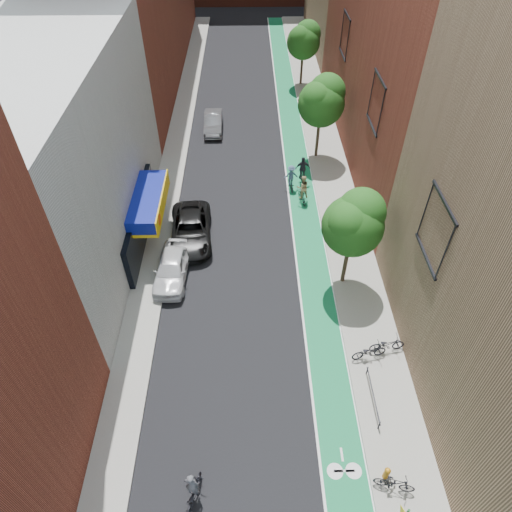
{
  "coord_description": "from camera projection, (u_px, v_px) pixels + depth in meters",
  "views": [
    {
      "loc": [
        0.07,
        -8.54,
        20.18
      ],
      "look_at": [
        0.44,
        10.78,
        1.5
      ],
      "focal_mm": 32.0,
      "sensor_mm": 36.0,
      "label": 1
    }
  ],
  "objects": [
    {
      "name": "tree_far",
      "position": [
        304.0,
        39.0,
        44.44
      ],
      "size": [
        3.3,
        3.25,
        6.21
      ],
      "color": "#332619",
      "rests_on": "ground"
    },
    {
      "name": "parked_bike_mid",
      "position": [
        395.0,
        483.0,
        18.51
      ],
      "size": [
        1.75,
        0.9,
        1.01
      ],
      "primitive_type": "imported",
      "rotation": [
        0.0,
        0.0,
        1.31
      ],
      "color": "black",
      "rests_on": "sidewalk_right"
    },
    {
      "name": "cyclist_lane_near",
      "position": [
        302.0,
        191.0,
        32.49
      ],
      "size": [
        1.0,
        1.6,
        2.13
      ],
      "rotation": [
        0.0,
        0.0,
        3.39
      ],
      "color": "black",
      "rests_on": "ground"
    },
    {
      "name": "tree_near",
      "position": [
        354.0,
        222.0,
        24.2
      ],
      "size": [
        3.4,
        3.36,
        6.42
      ],
      "color": "#332619",
      "rests_on": "ground"
    },
    {
      "name": "tree_mid",
      "position": [
        322.0,
        100.0,
        34.11
      ],
      "size": [
        3.55,
        3.53,
        6.74
      ],
      "color": "#332619",
      "rests_on": "ground"
    },
    {
      "name": "parked_car_black",
      "position": [
        191.0,
        230.0,
        29.69
      ],
      "size": [
        2.97,
        5.77,
        1.56
      ],
      "primitive_type": "imported",
      "rotation": [
        0.0,
        0.0,
        0.07
      ],
      "color": "black",
      "rests_on": "ground"
    },
    {
      "name": "building_left_white",
      "position": [
        54.0,
        162.0,
        25.9
      ],
      "size": [
        8.0,
        20.0,
        12.0
      ],
      "primitive_type": "cube",
      "color": "silver",
      "rests_on": "ground"
    },
    {
      "name": "cyclist_lead",
      "position": [
        193.0,
        491.0,
        18.29
      ],
      "size": [
        1.05,
        1.96,
        2.0
      ],
      "rotation": [
        0.0,
        0.0,
        2.91
      ],
      "color": "black",
      "rests_on": "ground"
    },
    {
      "name": "ground",
      "position": [
        251.0,
        450.0,
        20.16
      ],
      "size": [
        160.0,
        160.0,
        0.0
      ],
      "primitive_type": "plane",
      "color": "black",
      "rests_on": "ground"
    },
    {
      "name": "building_right_mid_red",
      "position": [
        419.0,
        1.0,
        31.37
      ],
      "size": [
        8.0,
        28.0,
        22.0
      ],
      "primitive_type": "cube",
      "color": "maroon",
      "rests_on": "ground"
    },
    {
      "name": "parked_car_silver",
      "position": [
        213.0,
        123.0,
        40.19
      ],
      "size": [
        1.59,
        4.39,
        1.44
      ],
      "primitive_type": "imported",
      "rotation": [
        0.0,
        0.0,
        0.02
      ],
      "color": "gray",
      "rests_on": "ground"
    },
    {
      "name": "cyclist_lane_far",
      "position": [
        291.0,
        179.0,
        33.73
      ],
      "size": [
        1.08,
        1.64,
        1.92
      ],
      "rotation": [
        0.0,
        0.0,
        3.26
      ],
      "color": "black",
      "rests_on": "ground"
    },
    {
      "name": "parked_bike_far",
      "position": [
        369.0,
        352.0,
        23.1
      ],
      "size": [
        1.93,
        1.0,
        0.96
      ],
      "primitive_type": "imported",
      "rotation": [
        0.0,
        0.0,
        1.78
      ],
      "color": "black",
      "rests_on": "sidewalk_right"
    },
    {
      "name": "sidewalk_left",
      "position": [
        177.0,
        145.0,
        38.72
      ],
      "size": [
        2.0,
        68.0,
        0.15
      ],
      "primitive_type": "cube",
      "color": "gray",
      "rests_on": "ground"
    },
    {
      "name": "fire_hydrant",
      "position": [
        387.0,
        473.0,
        18.91
      ],
      "size": [
        0.26,
        0.26,
        0.75
      ],
      "color": "#C47E17",
      "rests_on": "sidewalk_right"
    },
    {
      "name": "cyclist_lane_mid",
      "position": [
        303.0,
        173.0,
        34.21
      ],
      "size": [
        1.09,
        1.61,
        2.2
      ],
      "rotation": [
        0.0,
        0.0,
        3.16
      ],
      "color": "black",
      "rests_on": "ground"
    },
    {
      "name": "parked_bike_near",
      "position": [
        387.0,
        344.0,
        23.41
      ],
      "size": [
        1.93,
        0.86,
        0.98
      ],
      "primitive_type": "imported",
      "rotation": [
        0.0,
        0.0,
        1.69
      ],
      "color": "black",
      "rests_on": "sidewalk_right"
    },
    {
      "name": "parked_car_white",
      "position": [
        172.0,
        268.0,
        27.17
      ],
      "size": [
        2.08,
        4.69,
        1.57
      ],
      "primitive_type": "imported",
      "rotation": [
        0.0,
        0.0,
        -0.05
      ],
      "color": "silver",
      "rests_on": "ground"
    },
    {
      "name": "sidewalk_right",
      "position": [
        324.0,
        143.0,
        38.89
      ],
      "size": [
        3.0,
        68.0,
        0.15
      ],
      "primitive_type": "cube",
      "color": "gray",
      "rests_on": "ground"
    },
    {
      "name": "bike_lane",
      "position": [
        294.0,
        144.0,
        38.9
      ],
      "size": [
        2.0,
        68.0,
        0.01
      ],
      "primitive_type": "cube",
      "color": "#14754A",
      "rests_on": "ground"
    }
  ]
}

